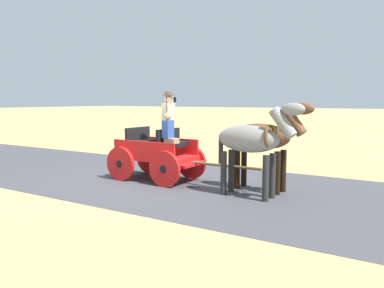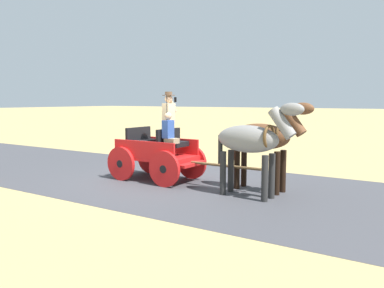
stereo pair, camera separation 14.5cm
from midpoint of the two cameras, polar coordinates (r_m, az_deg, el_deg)
name	(u,v)px [view 1 (the left image)]	position (r m, az deg, el deg)	size (l,w,h in m)	color
ground_plane	(157,180)	(11.15, -5.57, -5.25)	(200.00, 200.00, 0.00)	tan
road_surface	(157,179)	(11.15, -5.57, -5.23)	(5.98, 160.00, 0.01)	#424247
horse_drawn_carriage	(159,152)	(10.96, -5.35, -1.13)	(1.45, 4.51, 2.50)	red
horse_near_side	(265,138)	(9.69, 10.26, 0.82)	(0.67, 2.14, 2.21)	brown
horse_off_side	(252,141)	(9.02, 8.48, 0.44)	(0.66, 2.13, 2.21)	gray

